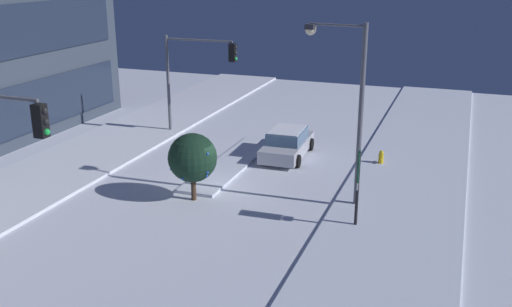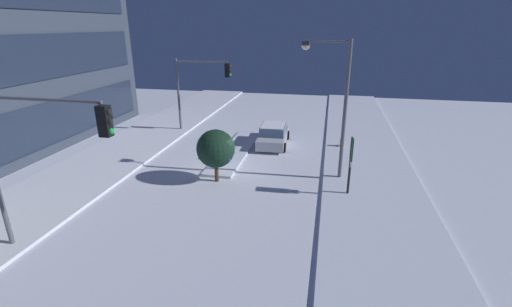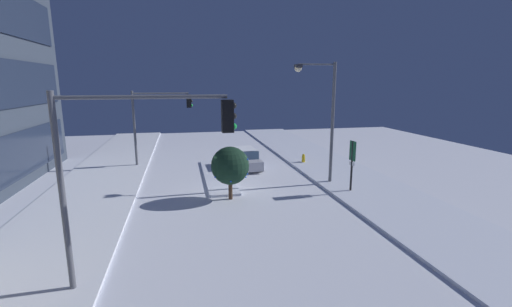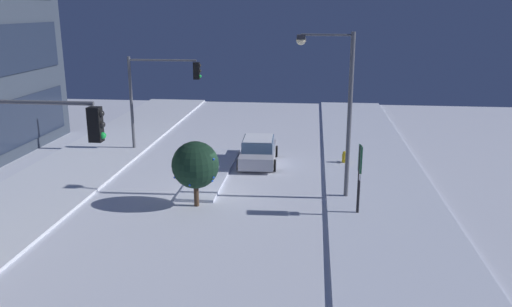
% 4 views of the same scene
% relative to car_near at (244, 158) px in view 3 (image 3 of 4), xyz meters
% --- Properties ---
extents(ground, '(52.00, 52.00, 0.00)m').
position_rel_car_near_xyz_m(ground, '(-6.11, 1.72, -0.71)').
color(ground, silver).
extents(curb_strip_near, '(52.00, 5.20, 0.14)m').
position_rel_car_near_xyz_m(curb_strip_near, '(-6.11, -6.34, -0.64)').
color(curb_strip_near, silver).
rests_on(curb_strip_near, ground).
extents(curb_strip_far, '(52.00, 5.20, 0.14)m').
position_rel_car_near_xyz_m(curb_strip_far, '(-6.11, 9.79, -0.64)').
color(curb_strip_far, silver).
rests_on(curb_strip_far, ground).
extents(median_strip, '(9.00, 1.80, 0.14)m').
position_rel_car_near_xyz_m(median_strip, '(-2.03, 2.25, -0.64)').
color(median_strip, silver).
rests_on(median_strip, ground).
extents(car_near, '(4.61, 2.23, 1.49)m').
position_rel_car_near_xyz_m(car_near, '(0.00, 0.00, 0.00)').
color(car_near, '#B7B7C1').
rests_on(car_near, ground).
extents(traffic_light_corner_far_left, '(0.32, 5.24, 6.11)m').
position_rel_car_near_xyz_m(traffic_light_corner_far_left, '(-14.46, 5.90, 3.61)').
color(traffic_light_corner_far_left, '#565960').
rests_on(traffic_light_corner_far_left, ground).
extents(traffic_light_corner_far_right, '(0.32, 4.48, 5.74)m').
position_rel_car_near_xyz_m(traffic_light_corner_far_right, '(2.10, 6.18, 3.32)').
color(traffic_light_corner_far_right, '#565960').
rests_on(traffic_light_corner_far_right, ground).
extents(street_lamp_arched, '(0.66, 2.54, 7.54)m').
position_rel_car_near_xyz_m(street_lamp_arched, '(-5.18, -3.95, 4.20)').
color(street_lamp_arched, '#565960').
rests_on(street_lamp_arched, ground).
extents(fire_hydrant, '(0.48, 0.26, 0.79)m').
position_rel_car_near_xyz_m(fire_hydrant, '(0.25, -4.83, -0.33)').
color(fire_hydrant, gold).
rests_on(fire_hydrant, ground).
extents(parking_info_sign, '(0.55, 0.12, 3.06)m').
position_rel_car_near_xyz_m(parking_info_sign, '(-7.28, -5.01, 1.25)').
color(parking_info_sign, black).
rests_on(parking_info_sign, ground).
extents(decorated_tree_median, '(2.08, 2.08, 2.94)m').
position_rel_car_near_xyz_m(decorated_tree_median, '(-6.93, 2.03, 1.18)').
color(decorated_tree_median, '#473323').
rests_on(decorated_tree_median, ground).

